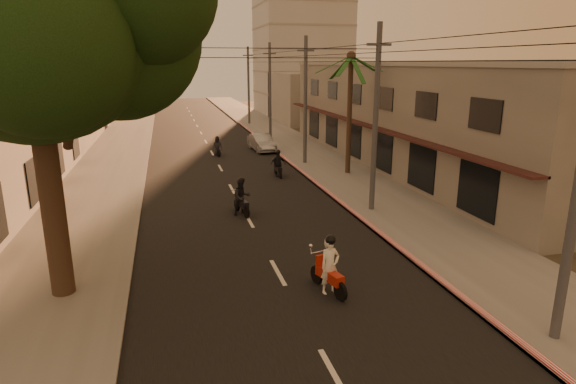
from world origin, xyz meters
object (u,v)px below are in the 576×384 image
object	(u,v)px
broadleaf_tree	(44,15)
scooter_red	(329,267)
scooter_far_a	(217,147)
parked_car	(262,143)
palm_tree	(351,63)
scooter_mid_a	(242,198)
scooter_mid_b	(278,165)

from	to	relation	value
broadleaf_tree	scooter_red	world-z (taller)	broadleaf_tree
broadleaf_tree	scooter_far_a	xyz separation A→B (m)	(6.93, 22.50, -7.75)
scooter_far_a	parked_car	world-z (taller)	scooter_far_a
broadleaf_tree	scooter_red	xyz separation A→B (m)	(7.88, -2.01, -7.60)
palm_tree	scooter_far_a	world-z (taller)	palm_tree
scooter_far_a	scooter_mid_a	bearing A→B (deg)	-94.61
scooter_red	scooter_far_a	distance (m)	24.53
scooter_mid_b	palm_tree	bearing A→B (deg)	-6.82
parked_car	broadleaf_tree	bearing A→B (deg)	-118.89
scooter_mid_b	parked_car	xyz separation A→B (m)	(0.81, 9.58, -0.10)
scooter_far_a	scooter_red	bearing A→B (deg)	-90.60
broadleaf_tree	palm_tree	size ratio (longest dim) A/B	1.48
scooter_red	scooter_mid_a	size ratio (longest dim) A/B	1.04
scooter_mid_a	scooter_far_a	size ratio (longest dim) A/B	1.16
scooter_mid_b	parked_car	distance (m)	9.62
scooter_red	scooter_far_a	xyz separation A→B (m)	(-0.95, 24.51, -0.16)
scooter_mid_a	parked_car	bearing A→B (deg)	64.15
palm_tree	parked_car	world-z (taller)	palm_tree
palm_tree	scooter_mid_a	world-z (taller)	palm_tree
scooter_red	parked_car	size ratio (longest dim) A/B	0.46
palm_tree	scooter_mid_b	xyz separation A→B (m)	(-4.63, 0.49, -6.35)
scooter_red	scooter_mid_a	distance (m)	9.00
palm_tree	parked_car	size ratio (longest dim) A/B	1.89
scooter_mid_b	scooter_far_a	bearing A→B (deg)	109.74
broadleaf_tree	scooter_mid_a	size ratio (longest dim) A/B	6.35
palm_tree	scooter_far_a	bearing A→B (deg)	131.64
palm_tree	scooter_far_a	xyz separation A→B (m)	(-7.68, 8.64, -6.43)
scooter_red	scooter_mid_b	distance (m)	16.49
broadleaf_tree	parked_car	world-z (taller)	broadleaf_tree
scooter_mid_a	scooter_mid_b	xyz separation A→B (m)	(3.54, 7.48, -0.06)
broadleaf_tree	scooter_far_a	distance (m)	24.78
scooter_mid_b	parked_car	world-z (taller)	scooter_mid_b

